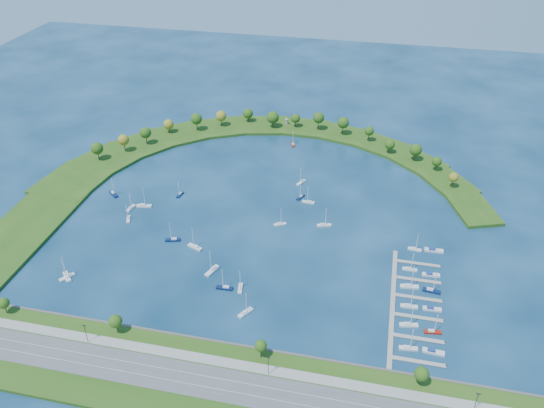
% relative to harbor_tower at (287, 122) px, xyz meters
% --- Properties ---
extents(ground, '(700.00, 700.00, 0.00)m').
position_rel_harbor_tower_xyz_m(ground, '(8.88, -119.51, -4.20)').
color(ground, '#07263E').
rests_on(ground, ground).
extents(south_shoreline, '(420.00, 43.10, 11.60)m').
position_rel_harbor_tower_xyz_m(south_shoreline, '(8.91, -242.39, -3.20)').
color(south_shoreline, '#254813').
rests_on(south_shoreline, ground).
extents(breakwater, '(286.74, 247.64, 2.00)m').
position_rel_harbor_tower_xyz_m(breakwater, '(-37.44, -70.79, -3.21)').
color(breakwater, '#254813').
rests_on(breakwater, ground).
extents(breakwater_trees, '(239.61, 89.49, 14.09)m').
position_rel_harbor_tower_xyz_m(breakwater_trees, '(-10.69, -29.49, 6.11)').
color(breakwater_trees, '#382314').
rests_on(breakwater_trees, breakwater).
extents(harbor_tower, '(2.60, 2.60, 4.29)m').
position_rel_harbor_tower_xyz_m(harbor_tower, '(0.00, 0.00, 0.00)').
color(harbor_tower, gray).
rests_on(harbor_tower, breakwater).
extents(dock_system, '(24.28, 82.00, 1.60)m').
position_rel_harbor_tower_xyz_m(dock_system, '(94.18, -180.51, -3.85)').
color(dock_system, gray).
rests_on(dock_system, ground).
extents(moored_boat_0, '(4.35, 7.27, 10.34)m').
position_rel_harbor_tower_xyz_m(moored_boat_0, '(-64.95, -142.68, -3.34)').
color(moored_boat_0, silver).
rests_on(moored_boat_0, ground).
extents(moored_boat_1, '(8.05, 7.32, 12.52)m').
position_rel_harbor_tower_xyz_m(moored_boat_1, '(-85.53, -119.55, -3.28)').
color(moored_boat_1, '#0A1940').
rests_on(moored_boat_1, ground).
extents(moored_boat_2, '(8.41, 2.73, 12.21)m').
position_rel_harbor_tower_xyz_m(moored_boat_2, '(6.29, -187.33, -3.29)').
color(moored_boat_2, '#0A1940').
rests_on(moored_boat_2, ground).
extents(moored_boat_3, '(5.56, 8.07, 11.65)m').
position_rel_harbor_tower_xyz_m(moored_boat_3, '(25.59, -80.77, -3.30)').
color(moored_boat_3, silver).
rests_on(moored_boat_3, ground).
extents(moored_boat_4, '(5.68, 9.72, 13.80)m').
position_rel_harbor_tower_xyz_m(moored_boat_4, '(-3.55, -176.31, -3.24)').
color(moored_boat_4, silver).
rests_on(moored_boat_4, ground).
extents(moored_boat_5, '(3.34, 7.60, 10.80)m').
position_rel_harbor_tower_xyz_m(moored_boat_5, '(13.85, -185.94, -3.33)').
color(moored_boat_5, silver).
rests_on(moored_boat_5, ground).
extents(moored_boat_6, '(2.81, 7.21, 10.32)m').
position_rel_harbor_tower_xyz_m(moored_boat_6, '(-45.22, -111.33, -3.34)').
color(moored_boat_6, '#0A1940').
rests_on(moored_boat_6, ground).
extents(moored_boat_7, '(4.61, 7.33, 10.46)m').
position_rel_harbor_tower_xyz_m(moored_boat_7, '(28.22, -98.09, -3.33)').
color(moored_boat_7, '#0A1940').
rests_on(moored_boat_7, ground).
extents(moored_boat_8, '(9.37, 4.11, 13.33)m').
position_rel_harbor_tower_xyz_m(moored_boat_8, '(-61.70, -128.07, -3.25)').
color(moored_boat_8, silver).
rests_on(moored_boat_8, ground).
extents(moored_boat_9, '(8.47, 4.33, 11.99)m').
position_rel_harbor_tower_xyz_m(moored_boat_9, '(-32.56, -156.10, -3.29)').
color(moored_boat_9, '#0A1940').
rests_on(moored_boat_9, ground).
extents(moored_boat_10, '(3.37, 7.75, 11.02)m').
position_rel_harbor_tower_xyz_m(moored_boat_10, '(-68.41, -131.81, -3.32)').
color(moored_boat_10, silver).
rests_on(moored_boat_10, ground).
extents(moored_boat_11, '(6.22, 7.98, 11.81)m').
position_rel_harbor_tower_xyz_m(moored_boat_11, '(-73.06, -196.63, -3.30)').
color(moored_boat_11, silver).
rests_on(moored_boat_11, ground).
extents(moored_boat_12, '(7.68, 2.68, 11.09)m').
position_rel_harbor_tower_xyz_m(moored_boat_12, '(33.89, -102.53, -3.32)').
color(moored_boat_12, silver).
rests_on(moored_boat_12, ground).
extents(moored_boat_13, '(7.33, 5.07, 10.58)m').
position_rel_harbor_tower_xyz_m(moored_boat_13, '(21.67, -128.82, -3.33)').
color(moored_boat_13, silver).
rests_on(moored_boat_13, ground).
extents(moored_boat_14, '(6.30, 8.20, 12.09)m').
position_rel_harbor_tower_xyz_m(moored_boat_14, '(20.55, -201.66, -3.29)').
color(moored_boat_14, silver).
rests_on(moored_boat_14, ground).
extents(moored_boat_15, '(7.56, 7.79, 12.48)m').
position_rel_harbor_tower_xyz_m(moored_boat_15, '(-73.25, -196.50, -3.28)').
color(moored_boat_15, silver).
rests_on(moored_boat_15, ground).
extents(moored_boat_16, '(4.00, 7.73, 10.94)m').
position_rel_harbor_tower_xyz_m(moored_boat_16, '(10.59, -29.57, -3.32)').
color(moored_boat_16, maroon).
rests_on(moored_boat_16, ground).
extents(moored_boat_17, '(8.99, 5.56, 12.82)m').
position_rel_harbor_tower_xyz_m(moored_boat_17, '(-18.58, -159.65, -3.27)').
color(moored_boat_17, silver).
rests_on(moored_boat_17, ground).
extents(moored_boat_18, '(8.39, 4.72, 11.89)m').
position_rel_harbor_tower_xyz_m(moored_boat_18, '(46.40, -124.45, -3.30)').
color(moored_boat_18, silver).
rests_on(moored_boat_18, ground).
extents(docked_boat_0, '(8.25, 3.18, 11.82)m').
position_rel_harbor_tower_xyz_m(docked_boat_0, '(94.41, -207.21, -3.30)').
color(docked_boat_0, silver).
rests_on(docked_boat_0, ground).
extents(docked_boat_1, '(9.49, 3.28, 1.90)m').
position_rel_harbor_tower_xyz_m(docked_boat_1, '(104.85, -206.94, -3.50)').
color(docked_boat_1, silver).
rests_on(docked_boat_1, ground).
extents(docked_boat_2, '(8.68, 3.75, 12.35)m').
position_rel_harbor_tower_xyz_m(docked_boat_2, '(94.40, -193.23, -3.28)').
color(docked_boat_2, silver).
rests_on(docked_boat_2, ground).
extents(docked_boat_3, '(7.85, 3.17, 11.21)m').
position_rel_harbor_tower_xyz_m(docked_boat_3, '(104.91, -195.11, -3.32)').
color(docked_boat_3, maroon).
rests_on(docked_boat_3, ground).
extents(docked_boat_4, '(8.12, 2.67, 11.77)m').
position_rel_harbor_tower_xyz_m(docked_boat_4, '(94.41, -180.98, -3.30)').
color(docked_boat_4, silver).
rests_on(docked_boat_4, ground).
extents(docked_boat_5, '(8.72, 2.76, 1.76)m').
position_rel_harbor_tower_xyz_m(docked_boat_5, '(104.86, -180.44, -3.55)').
color(docked_boat_5, silver).
rests_on(docked_boat_5, ground).
extents(docked_boat_6, '(9.19, 3.64, 13.14)m').
position_rel_harbor_tower_xyz_m(docked_boat_6, '(94.39, -166.95, -3.26)').
color(docked_boat_6, silver).
rests_on(docked_boat_6, ground).
extents(docked_boat_7, '(8.71, 3.37, 12.48)m').
position_rel_harbor_tower_xyz_m(docked_boat_7, '(104.90, -167.66, -3.28)').
color(docked_boat_7, '#0A1940').
rests_on(docked_boat_7, ground).
extents(docked_boat_8, '(7.44, 2.13, 10.92)m').
position_rel_harbor_tower_xyz_m(docked_boat_8, '(94.42, -153.43, -3.32)').
color(docked_boat_8, silver).
rests_on(docked_boat_8, ground).
extents(docked_boat_9, '(9.04, 3.24, 1.81)m').
position_rel_harbor_tower_xyz_m(docked_boat_9, '(104.85, -155.63, -3.54)').
color(docked_boat_9, silver).
rests_on(docked_boat_9, ground).
extents(docked_boat_10, '(7.36, 2.68, 10.59)m').
position_rel_harbor_tower_xyz_m(docked_boat_10, '(96.82, -135.99, -3.33)').
color(docked_boat_10, silver).
rests_on(docked_boat_10, ground).
extents(docked_boat_11, '(9.91, 2.99, 2.01)m').
position_rel_harbor_tower_xyz_m(docked_boat_11, '(106.74, -134.89, -3.46)').
color(docked_boat_11, silver).
rests_on(docked_boat_11, ground).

